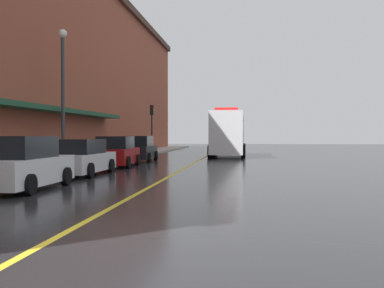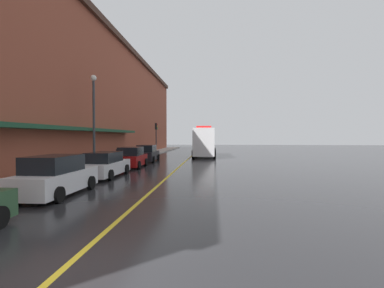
# 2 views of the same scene
# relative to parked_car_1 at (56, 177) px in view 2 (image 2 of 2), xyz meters

# --- Properties ---
(ground_plane) EXTENTS (112.00, 112.00, 0.00)m
(ground_plane) POSITION_rel_parked_car_1_xyz_m (3.94, 18.26, -0.82)
(ground_plane) COLOR #232326
(sidewalk_left) EXTENTS (2.40, 70.00, 0.15)m
(sidewalk_left) POSITION_rel_parked_car_1_xyz_m (-2.26, 18.26, -0.74)
(sidewalk_left) COLOR #ADA8A0
(sidewalk_left) RESTS_ON ground
(lane_center_stripe) EXTENTS (0.16, 70.00, 0.01)m
(lane_center_stripe) POSITION_rel_parked_car_1_xyz_m (3.94, 18.26, -0.81)
(lane_center_stripe) COLOR gold
(lane_center_stripe) RESTS_ON ground
(brick_building_left) EXTENTS (9.16, 64.00, 13.54)m
(brick_building_left) POSITION_rel_parked_car_1_xyz_m (-7.45, 17.25, 5.97)
(brick_building_left) COLOR brown
(brick_building_left) RESTS_ON ground
(parked_car_1) EXTENTS (2.00, 4.60, 1.75)m
(parked_car_1) POSITION_rel_parked_car_1_xyz_m (0.00, 0.00, 0.00)
(parked_car_1) COLOR silver
(parked_car_1) RESTS_ON ground
(parked_car_2) EXTENTS (1.97, 4.84, 1.59)m
(parked_car_2) POSITION_rel_parked_car_1_xyz_m (-0.02, 5.64, -0.07)
(parked_car_2) COLOR silver
(parked_car_2) RESTS_ON ground
(parked_car_3) EXTENTS (2.15, 4.24, 1.69)m
(parked_car_3) POSITION_rel_parked_car_1_xyz_m (0.03, 11.11, -0.02)
(parked_car_3) COLOR maroon
(parked_car_3) RESTS_ON ground
(parked_car_4) EXTENTS (2.11, 4.51, 1.70)m
(parked_car_4) POSITION_rel_parked_car_1_xyz_m (0.04, 16.61, -0.02)
(parked_car_4) COLOR black
(parked_car_4) RESTS_ON ground
(box_truck) EXTENTS (2.79, 9.45, 3.78)m
(box_truck) POSITION_rel_parked_car_1_xyz_m (5.69, 24.25, 0.98)
(box_truck) COLOR silver
(box_truck) RESTS_ON ground
(parking_meter_0) EXTENTS (0.14, 0.18, 1.33)m
(parking_meter_0) POSITION_rel_parked_car_1_xyz_m (-1.41, 7.87, 0.24)
(parking_meter_0) COLOR #4C4C51
(parking_meter_0) RESTS_ON sidewalk_left
(parking_meter_1) EXTENTS (0.14, 0.18, 1.33)m
(parking_meter_1) POSITION_rel_parked_car_1_xyz_m (-1.41, 11.78, 0.24)
(parking_meter_1) COLOR #4C4C51
(parking_meter_1) RESTS_ON sidewalk_left
(street_lamp_left) EXTENTS (0.44, 0.44, 6.94)m
(street_lamp_left) POSITION_rel_parked_car_1_xyz_m (-2.01, 8.52, 3.58)
(street_lamp_left) COLOR #33383D
(street_lamp_left) RESTS_ON sidewalk_left
(traffic_light_near) EXTENTS (0.38, 0.36, 4.30)m
(traffic_light_near) POSITION_rel_parked_car_1_xyz_m (-1.35, 27.87, 2.34)
(traffic_light_near) COLOR #232326
(traffic_light_near) RESTS_ON sidewalk_left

